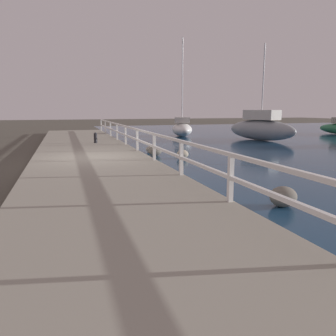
# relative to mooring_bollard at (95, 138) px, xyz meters

# --- Properties ---
(ground_plane) EXTENTS (120.00, 120.00, 0.00)m
(ground_plane) POSITION_rel_mooring_bollard_xyz_m (-0.68, -5.68, -0.56)
(ground_plane) COLOR #4C473D
(dock_walkway) EXTENTS (4.55, 36.00, 0.26)m
(dock_walkway) POSITION_rel_mooring_bollard_xyz_m (-0.68, -5.68, -0.43)
(dock_walkway) COLOR gray
(dock_walkway) RESTS_ON ground
(railing) EXTENTS (0.10, 32.50, 1.02)m
(railing) POSITION_rel_mooring_bollard_xyz_m (1.49, -5.68, 0.39)
(railing) COLOR white
(railing) RESTS_ON dock_walkway
(boulder_downstream) EXTENTS (0.61, 0.55, 0.46)m
(boulder_downstream) POSITION_rel_mooring_bollard_xyz_m (2.87, -12.95, -0.33)
(boulder_downstream) COLOR #666056
(boulder_downstream) RESTS_ON ground
(boulder_near_dock) EXTENTS (0.43, 0.39, 0.32)m
(boulder_near_dock) POSITION_rel_mooring_bollard_xyz_m (2.40, -3.06, -0.40)
(boulder_near_dock) COLOR gray
(boulder_near_dock) RESTS_ON ground
(boulder_mid_strip) EXTENTS (0.53, 0.47, 0.39)m
(boulder_mid_strip) POSITION_rel_mooring_bollard_xyz_m (3.23, -5.48, -0.36)
(boulder_mid_strip) COLOR gray
(boulder_mid_strip) RESTS_ON ground
(boulder_water_edge) EXTENTS (0.63, 0.57, 0.48)m
(boulder_water_edge) POSITION_rel_mooring_bollard_xyz_m (2.31, -4.25, -0.32)
(boulder_water_edge) COLOR #666056
(boulder_water_edge) RESTS_ON ground
(mooring_bollard) EXTENTS (0.19, 0.19, 0.59)m
(mooring_bollard) POSITION_rel_mooring_bollard_xyz_m (0.00, 0.00, 0.00)
(mooring_bollard) COLOR black
(mooring_bollard) RESTS_ON dock_walkway
(sailboat_white) EXTENTS (2.31, 3.90, 7.60)m
(sailboat_white) POSITION_rel_mooring_bollard_xyz_m (7.43, 6.07, 0.08)
(sailboat_white) COLOR white
(sailboat_white) RESTS_ON water_surface
(sailboat_gray) EXTENTS (2.99, 5.83, 6.48)m
(sailboat_gray) POSITION_rel_mooring_bollard_xyz_m (11.43, 1.00, 0.30)
(sailboat_gray) COLOR gray
(sailboat_gray) RESTS_ON water_surface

